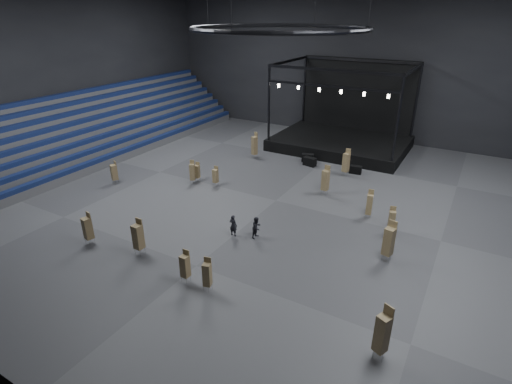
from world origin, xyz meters
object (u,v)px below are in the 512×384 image
Objects in this scene: stage at (343,134)px; man_center at (233,225)px; chair_stack_0 at (326,180)px; chair_stack_8 at (389,241)px; chair_stack_13 at (346,162)px; chair_stack_2 at (215,176)px; chair_stack_6 at (88,228)px; chair_stack_1 at (185,266)px; chair_stack_9 at (255,145)px; chair_stack_10 at (392,220)px; chair_stack_7 at (382,333)px; chair_stack_3 at (197,171)px; chair_stack_11 at (369,204)px; chair_stack_14 at (192,172)px; crew_member at (257,227)px; chair_stack_12 at (114,172)px; chair_stack_5 at (207,274)px; chair_stack_4 at (138,236)px; flight_case_left at (308,158)px; flight_case_right at (356,170)px; flight_case_mid at (310,162)px.

man_center is (-0.01, -22.57, -0.67)m from stage.
chair_stack_0 is 9.97m from chair_stack_8.
chair_stack_8 reaches higher than chair_stack_13.
chair_stack_2 is at bearing 179.41° from chair_stack_8.
chair_stack_6 is 22.72m from chair_stack_13.
chair_stack_9 is (-7.12, 20.00, 0.31)m from chair_stack_1.
chair_stack_10 is 10.89m from man_center.
chair_stack_3 is at bearing 172.08° from chair_stack_7.
chair_stack_14 is (-15.38, -1.35, -0.05)m from chair_stack_11.
chair_stack_14 reaches higher than chair_stack_2.
crew_member is (-1.49, -8.86, -0.58)m from chair_stack_0.
chair_stack_9 reaches higher than chair_stack_0.
chair_stack_10 is at bearing 32.40° from chair_stack_12.
chair_stack_5 is 1.36× the size of crew_member.
chair_stack_7 is at bearing -35.61° from chair_stack_2.
stage is 6.15× the size of chair_stack_11.
chair_stack_12 is at bearing -131.06° from chair_stack_13.
chair_stack_14 is (-0.06, -0.61, 0.16)m from chair_stack_3.
chair_stack_7 is at bearing -15.74° from chair_stack_5.
chair_stack_4 is 15.46m from chair_stack_8.
chair_stack_9 reaches higher than chair_stack_8.
flight_case_right is at bearing -7.95° from flight_case_left.
crew_member is at bearing 46.29° from chair_stack_6.
chair_stack_12 is (-23.24, -3.45, 0.07)m from chair_stack_10.
flight_case_mid is 11.39m from chair_stack_11.
chair_stack_1 reaches higher than chair_stack_10.
chair_stack_12 is (-14.43, 7.92, 0.04)m from chair_stack_1.
chair_stack_14 is (-6.66, -10.32, 0.72)m from flight_case_left.
stage is 7.79× the size of chair_stack_3.
crew_member is (1.51, 0.59, -0.02)m from man_center.
chair_stack_10 is (15.22, -0.63, 0.08)m from chair_stack_2.
flight_case_left is at bearing 94.06° from chair_stack_1.
chair_stack_2 is (-8.96, -3.11, -0.36)m from chair_stack_0.
chair_stack_12 reaches higher than chair_stack_5.
flight_case_mid is 11.87m from chair_stack_14.
flight_case_right is 0.43× the size of chair_stack_13.
chair_stack_3 is at bearing -179.12° from chair_stack_8.
chair_stack_12 is 14.17m from man_center.
chair_stack_1 is 6.34m from crew_member.
chair_stack_6 is at bearing 130.01° from crew_member.
chair_stack_4 is at bearing -96.74° from flight_case_left.
chair_stack_9 is at bearing 160.69° from chair_stack_0.
chair_stack_8 is 13.87m from chair_stack_13.
chair_stack_1 reaches higher than man_center.
crew_member is (5.39, 5.48, -0.55)m from chair_stack_4.
flight_case_mid is 0.62× the size of chair_stack_1.
chair_stack_6 is 1.05× the size of chair_stack_14.
chair_stack_5 reaches higher than flight_case_left.
chair_stack_9 is 1.81× the size of crew_member.
flight_case_mid is 16.74m from chair_stack_8.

